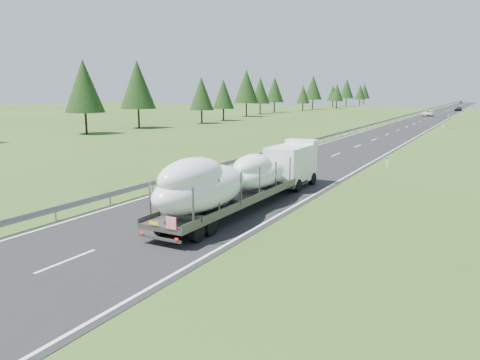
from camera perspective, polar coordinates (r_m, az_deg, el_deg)
The scene contains 10 objects.
ground at distance 20.17m, azimuth -20.42°, elevation -9.29°, with size 400.00×400.00×0.00m, color #2C4B19.
road_surface at distance 113.40m, azimuth 21.18°, elevation 6.70°, with size 10.00×400.00×0.02m, color black.
guardrail at distance 114.11m, azimuth 18.55°, elevation 7.19°, with size 0.10×400.00×0.76m.
marker_posts at distance 167.57m, azimuth 25.93°, elevation 7.63°, with size 0.13×350.08×1.00m.
highway_sign at distance 92.69m, azimuth 24.05°, elevation 6.86°, with size 0.08×0.90×2.60m.
tree_line_left at distance 130.89m, azimuth 2.06°, elevation 10.87°, with size 13.84×256.29×12.31m.
boat_truck at distance 26.30m, azimuth 0.15°, elevation 0.36°, with size 2.84×17.41×3.63m.
distant_van at distance 136.66m, azimuth 21.93°, elevation 7.57°, with size 2.68×5.82×1.62m, color white.
distant_car_dark at distance 175.21m, azimuth 25.06°, elevation 7.87°, with size 1.84×4.57×1.56m, color black.
distant_car_blue at distance 294.76m, azimuth 25.32°, elevation 8.63°, with size 1.54×4.41×1.45m, color #171C42.
Camera 1 is at (14.55, -12.27, 6.70)m, focal length 35.00 mm.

